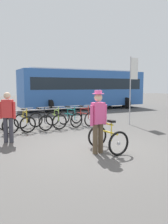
{
  "coord_description": "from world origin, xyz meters",
  "views": [
    {
      "loc": [
        -3.12,
        -5.69,
        1.84
      ],
      "look_at": [
        0.14,
        0.92,
        1.0
      ],
      "focal_mm": 36.82,
      "sensor_mm": 36.0,
      "label": 1
    }
  ],
  "objects_px": {
    "racked_bike_yellow": "(24,122)",
    "banner_flag": "(133,78)",
    "featured_bicycle": "(105,133)",
    "bus_distant": "(84,87)",
    "racked_bike_black": "(41,120)",
    "pedestrian_with_backpack": "(8,114)",
    "racked_bike_orange": "(7,123)",
    "racked_bike_teal": "(70,118)",
    "racked_bike_lime": "(56,119)",
    "person_with_featured_bike": "(98,119)",
    "racked_bike_red": "(83,117)"
  },
  "relations": [
    {
      "from": "racked_bike_orange",
      "to": "banner_flag",
      "type": "relative_size",
      "value": 0.36
    },
    {
      "from": "racked_bike_black",
      "to": "bus_distant",
      "type": "distance_m",
      "value": 8.89
    },
    {
      "from": "racked_bike_teal",
      "to": "person_with_featured_bike",
      "type": "height_order",
      "value": "person_with_featured_bike"
    },
    {
      "from": "racked_bike_orange",
      "to": "person_with_featured_bike",
      "type": "height_order",
      "value": "person_with_featured_bike"
    },
    {
      "from": "bus_distant",
      "to": "racked_bike_orange",
      "type": "bearing_deg",
      "value": -134.53
    },
    {
      "from": "racked_bike_black",
      "to": "featured_bicycle",
      "type": "xyz_separation_m",
      "value": [
        0.76,
        -4.01,
        0.12
      ]
    },
    {
      "from": "racked_bike_lime",
      "to": "person_with_featured_bike",
      "type": "xyz_separation_m",
      "value": [
        -0.28,
        -4.25,
        0.58
      ]
    },
    {
      "from": "featured_bicycle",
      "to": "person_with_featured_bike",
      "type": "distance_m",
      "value": 0.61
    },
    {
      "from": "racked_bike_orange",
      "to": "racked_bike_lime",
      "type": "distance_m",
      "value": 2.1
    },
    {
      "from": "racked_bike_orange",
      "to": "racked_bike_black",
      "type": "relative_size",
      "value": 0.98
    },
    {
      "from": "racked_bike_yellow",
      "to": "pedestrian_with_backpack",
      "type": "xyz_separation_m",
      "value": [
        -0.88,
        -1.79,
        0.57
      ]
    },
    {
      "from": "racked_bike_black",
      "to": "racked_bike_teal",
      "type": "xyz_separation_m",
      "value": [
        1.4,
        0.09,
        -0.0
      ]
    },
    {
      "from": "featured_bicycle",
      "to": "bus_distant",
      "type": "xyz_separation_m",
      "value": [
        4.7,
        10.89,
        1.25
      ]
    },
    {
      "from": "racked_bike_red",
      "to": "banner_flag",
      "type": "bearing_deg",
      "value": -22.62
    },
    {
      "from": "racked_bike_teal",
      "to": "bus_distant",
      "type": "xyz_separation_m",
      "value": [
        4.07,
        6.79,
        1.37
      ]
    },
    {
      "from": "racked_bike_lime",
      "to": "racked_bike_red",
      "type": "bearing_deg",
      "value": 3.77
    },
    {
      "from": "racked_bike_black",
      "to": "pedestrian_with_backpack",
      "type": "bearing_deg",
      "value": -130.78
    },
    {
      "from": "racked_bike_orange",
      "to": "bus_distant",
      "type": "height_order",
      "value": "bus_distant"
    },
    {
      "from": "racked_bike_teal",
      "to": "bus_distant",
      "type": "bearing_deg",
      "value": 59.08
    },
    {
      "from": "featured_bicycle",
      "to": "banner_flag",
      "type": "xyz_separation_m",
      "value": [
        3.5,
        3.25,
        1.74
      ]
    },
    {
      "from": "featured_bicycle",
      "to": "bus_distant",
      "type": "relative_size",
      "value": 0.12
    },
    {
      "from": "racked_bike_yellow",
      "to": "banner_flag",
      "type": "height_order",
      "value": "banner_flag"
    },
    {
      "from": "racked_bike_teal",
      "to": "person_with_featured_bike",
      "type": "bearing_deg",
      "value": -102.78
    },
    {
      "from": "person_with_featured_bike",
      "to": "pedestrian_with_backpack",
      "type": "relative_size",
      "value": 1.05
    },
    {
      "from": "featured_bicycle",
      "to": "racked_bike_red",
      "type": "bearing_deg",
      "value": 72.15
    },
    {
      "from": "racked_bike_black",
      "to": "featured_bicycle",
      "type": "relative_size",
      "value": 0.97
    },
    {
      "from": "racked_bike_yellow",
      "to": "featured_bicycle",
      "type": "bearing_deg",
      "value": -69.8
    },
    {
      "from": "racked_bike_orange",
      "to": "racked_bike_teal",
      "type": "bearing_deg",
      "value": 3.77
    },
    {
      "from": "banner_flag",
      "to": "racked_bike_yellow",
      "type": "bearing_deg",
      "value": 171.77
    },
    {
      "from": "racked_bike_teal",
      "to": "banner_flag",
      "type": "xyz_separation_m",
      "value": [
        2.86,
        -0.86,
        1.86
      ]
    },
    {
      "from": "featured_bicycle",
      "to": "pedestrian_with_backpack",
      "type": "height_order",
      "value": "pedestrian_with_backpack"
    },
    {
      "from": "racked_bike_lime",
      "to": "pedestrian_with_backpack",
      "type": "xyz_separation_m",
      "value": [
        -2.28,
        -1.88,
        0.57
      ]
    },
    {
      "from": "racked_bike_black",
      "to": "pedestrian_with_backpack",
      "type": "distance_m",
      "value": 2.49
    },
    {
      "from": "racked_bike_lime",
      "to": "pedestrian_with_backpack",
      "type": "relative_size",
      "value": 0.68
    },
    {
      "from": "racked_bike_orange",
      "to": "featured_bicycle",
      "type": "xyz_separation_m",
      "value": [
        2.16,
        -3.92,
        0.12
      ]
    },
    {
      "from": "racked_bike_yellow",
      "to": "racked_bike_lime",
      "type": "bearing_deg",
      "value": 3.77
    },
    {
      "from": "pedestrian_with_backpack",
      "to": "bus_distant",
      "type": "height_order",
      "value": "bus_distant"
    },
    {
      "from": "racked_bike_black",
      "to": "racked_bike_teal",
      "type": "relative_size",
      "value": 0.99
    },
    {
      "from": "person_with_featured_bike",
      "to": "pedestrian_with_backpack",
      "type": "bearing_deg",
      "value": 130.14
    },
    {
      "from": "racked_bike_yellow",
      "to": "racked_bike_red",
      "type": "relative_size",
      "value": 0.92
    },
    {
      "from": "pedestrian_with_backpack",
      "to": "banner_flag",
      "type": "relative_size",
      "value": 0.51
    },
    {
      "from": "racked_bike_yellow",
      "to": "racked_bike_black",
      "type": "bearing_deg",
      "value": 3.77
    },
    {
      "from": "pedestrian_with_backpack",
      "to": "bus_distant",
      "type": "distance_m",
      "value": 11.23
    },
    {
      "from": "featured_bicycle",
      "to": "person_with_featured_bike",
      "type": "relative_size",
      "value": 0.71
    },
    {
      "from": "racked_bike_red",
      "to": "racked_bike_lime",
      "type": "bearing_deg",
      "value": -176.23
    },
    {
      "from": "racked_bike_black",
      "to": "racked_bike_lime",
      "type": "bearing_deg",
      "value": 3.77
    },
    {
      "from": "racked_bike_black",
      "to": "person_with_featured_bike",
      "type": "distance_m",
      "value": 4.27
    },
    {
      "from": "person_with_featured_bike",
      "to": "bus_distant",
      "type": "xyz_separation_m",
      "value": [
        5.04,
        11.09,
        0.79
      ]
    },
    {
      "from": "person_with_featured_bike",
      "to": "bus_distant",
      "type": "bearing_deg",
      "value": 65.55
    },
    {
      "from": "racked_bike_yellow",
      "to": "racked_bike_teal",
      "type": "xyz_separation_m",
      "value": [
        2.1,
        0.14,
        0.0
      ]
    }
  ]
}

